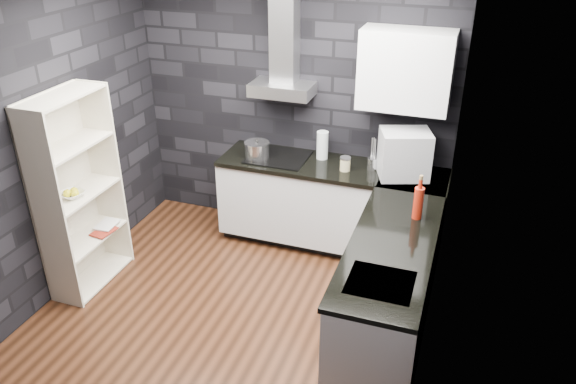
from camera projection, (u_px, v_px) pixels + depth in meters
The scene contains 27 objects.
ground at pixel (233, 310), 4.87m from camera, with size 3.20×3.20×0.00m, color #402113.
wall_back at pixel (294, 105), 5.61m from camera, with size 3.20×0.05×2.70m, color black.
wall_front at pixel (92, 297), 2.89m from camera, with size 3.20×0.05×2.70m, color black.
wall_left at pixel (49, 143), 4.72m from camera, with size 0.05×3.20×2.70m, color black.
wall_right at pixel (445, 204), 3.78m from camera, with size 0.05×3.20×2.70m, color black.
toekick_back at pixel (330, 238), 5.83m from camera, with size 2.18×0.50×0.10m, color black.
toekick_right at pixel (389, 333), 4.54m from camera, with size 0.50×1.78×0.10m, color black.
counter_back_cab at pixel (330, 203), 5.60m from camera, with size 2.20×0.60×0.76m, color silver.
counter_right_cab at pixel (389, 289), 4.36m from camera, with size 0.60×1.80×0.76m, color silver.
counter_back_top at pixel (331, 167), 5.40m from camera, with size 2.20×0.62×0.04m, color black.
counter_right_top at pixel (392, 246), 4.18m from camera, with size 0.62×1.80×0.04m, color black.
counter_corner_top at pixel (415, 179), 5.18m from camera, with size 0.62×0.62×0.04m, color black.
hood_body at pixel (282, 89), 5.37m from camera, with size 0.60×0.34×0.12m, color #A8A8AC.
hood_chimney at pixel (284, 34), 5.19m from camera, with size 0.24×0.20×0.90m, color #A8A8AC.
upper_cabinet at pixel (406, 70), 4.89m from camera, with size 0.80×0.35×0.70m, color silver.
cooktop at pixel (278, 157), 5.56m from camera, with size 0.58×0.50×0.01m, color black.
sink_rim at pixel (380, 283), 3.75m from camera, with size 0.44×0.40×0.01m, color #A8A8AC.
pot at pixel (257, 150), 5.52m from camera, with size 0.24×0.24×0.14m, color silver.
glass_vase at pixel (322, 145), 5.49m from camera, with size 0.11×0.11×0.28m, color silver.
storage_jar at pixel (345, 165), 5.27m from camera, with size 0.10×0.10×0.12m, color tan.
utensil_crock at pixel (372, 164), 5.29m from camera, with size 0.09×0.09×0.12m, color silver.
appliance_garage at pixel (404, 154), 5.08m from camera, with size 0.44×0.34×0.44m, color #B0B2B8.
red_bottle at pixel (418, 203), 4.44m from camera, with size 0.08×0.08×0.27m, color maroon.
bookshelf at pixel (79, 194), 4.87m from camera, with size 0.34×0.80×1.80m, color beige.
fruit_bowl at pixel (72, 194), 4.79m from camera, with size 0.21×0.21×0.05m, color silver.
book_red at pixel (95, 220), 5.12m from camera, with size 0.17×0.02×0.22m, color maroon.
book_second at pixel (97, 214), 5.18m from camera, with size 0.17×0.02×0.23m, color #B2B2B2.
Camera 1 is at (1.72, -3.48, 3.16)m, focal length 35.00 mm.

